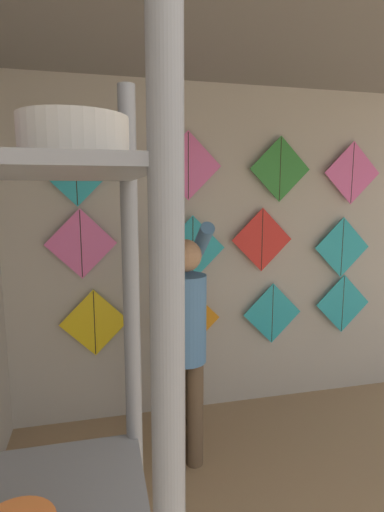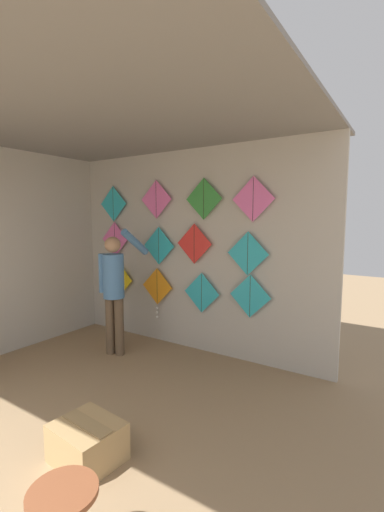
# 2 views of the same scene
# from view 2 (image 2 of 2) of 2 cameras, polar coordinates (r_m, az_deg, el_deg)

# --- Properties ---
(back_panel) EXTENTS (4.41, 0.06, 2.80)m
(back_panel) POSITION_cam_2_polar(r_m,az_deg,el_deg) (4.94, -2.16, 0.98)
(back_panel) COLOR #BCB7AD
(back_panel) RESTS_ON ground
(ceiling_slab) EXTENTS (4.41, 4.70, 0.04)m
(ceiling_slab) POSITION_cam_2_polar(r_m,az_deg,el_deg) (3.62, -21.94, 21.21)
(ceiling_slab) COLOR gray
(shopkeeper) EXTENTS (0.43, 0.64, 1.73)m
(shopkeeper) POSITION_cam_2_polar(r_m,az_deg,el_deg) (4.75, -12.81, -4.63)
(shopkeeper) COLOR brown
(shopkeeper) RESTS_ON ground
(cardboard_box) EXTENTS (0.53, 0.47, 0.31)m
(cardboard_box) POSITION_cam_2_polar(r_m,az_deg,el_deg) (3.10, -17.04, -27.53)
(cardboard_box) COLOR tan
(cardboard_box) RESTS_ON ground
(stool) EXTENTS (0.36, 0.36, 0.49)m
(stool) POSITION_cam_2_polar(r_m,az_deg,el_deg) (2.27, -20.66, -34.59)
(stool) COLOR #4C4C51
(stool) RESTS_ON ground
(kite_0) EXTENTS (0.55, 0.01, 0.55)m
(kite_0) POSITION_cam_2_polar(r_m,az_deg,el_deg) (5.67, -12.03, -3.83)
(kite_0) COLOR yellow
(kite_1) EXTENTS (0.55, 0.04, 0.76)m
(kite_1) POSITION_cam_2_polar(r_m,az_deg,el_deg) (5.16, -5.82, -5.49)
(kite_1) COLOR orange
(kite_2) EXTENTS (0.55, 0.01, 0.55)m
(kite_2) POSITION_cam_2_polar(r_m,az_deg,el_deg) (4.72, 1.60, -6.15)
(kite_2) COLOR #28B2C6
(kite_3) EXTENTS (0.55, 0.01, 0.55)m
(kite_3) POSITION_cam_2_polar(r_m,az_deg,el_deg) (4.39, 9.65, -6.61)
(kite_3) COLOR #28B2C6
(kite_4) EXTENTS (0.55, 0.01, 0.55)m
(kite_4) POSITION_cam_2_polar(r_m,az_deg,el_deg) (5.64, -12.75, 2.74)
(kite_4) COLOR pink
(kite_5) EXTENTS (0.55, 0.01, 0.55)m
(kite_5) POSITION_cam_2_polar(r_m,az_deg,el_deg) (5.05, -5.56, 1.70)
(kite_5) COLOR #28B2C6
(kite_6) EXTENTS (0.55, 0.01, 0.55)m
(kite_6) POSITION_cam_2_polar(r_m,az_deg,el_deg) (4.68, 0.38, 2.06)
(kite_6) COLOR red
(kite_7) EXTENTS (0.55, 0.01, 0.55)m
(kite_7) POSITION_cam_2_polar(r_m,az_deg,el_deg) (4.32, 9.27, 0.39)
(kite_7) COLOR #28B2C6
(kite_8) EXTENTS (0.55, 0.01, 0.55)m
(kite_8) POSITION_cam_2_polar(r_m,az_deg,el_deg) (5.65, -12.99, 8.47)
(kite_8) COLOR #28B2C6
(kite_9) EXTENTS (0.55, 0.01, 0.55)m
(kite_9) POSITION_cam_2_polar(r_m,az_deg,el_deg) (5.06, -5.99, 9.37)
(kite_9) COLOR pink
(kite_10) EXTENTS (0.55, 0.01, 0.55)m
(kite_10) POSITION_cam_2_polar(r_m,az_deg,el_deg) (4.60, 1.97, 9.50)
(kite_10) COLOR #338C38
(kite_11) EXTENTS (0.55, 0.01, 0.55)m
(kite_11) POSITION_cam_2_polar(r_m,az_deg,el_deg) (4.28, 10.16, 9.31)
(kite_11) COLOR pink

